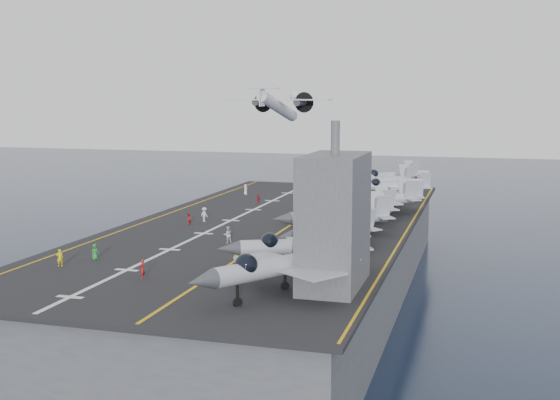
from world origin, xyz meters
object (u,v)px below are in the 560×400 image
(tow_cart_a, at_px, (247,255))
(transport_plane, at_px, (278,107))
(fighter_jet_0, at_px, (280,264))
(island_superstructure, at_px, (335,205))

(tow_cart_a, xyz_separation_m, transport_plane, (-20.09, 79.73, 14.60))
(fighter_jet_0, distance_m, transport_plane, 95.97)
(tow_cart_a, bearing_deg, transport_plane, 104.14)
(tow_cart_a, relative_size, transport_plane, 0.09)
(fighter_jet_0, height_order, tow_cart_a, fighter_jet_0)
(fighter_jet_0, relative_size, tow_cart_a, 8.04)
(island_superstructure, xyz_separation_m, transport_plane, (-30.83, 86.66, 7.76))
(island_superstructure, bearing_deg, fighter_jet_0, -129.42)
(fighter_jet_0, relative_size, transport_plane, 0.72)
(island_superstructure, relative_size, fighter_jet_0, 0.76)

